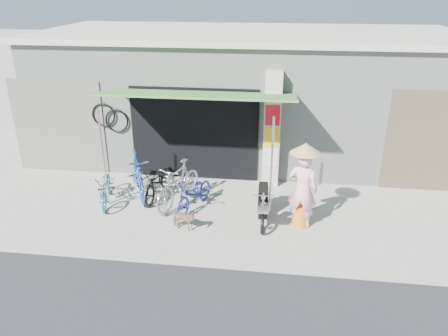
# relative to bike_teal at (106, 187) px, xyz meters

# --- Properties ---
(ground) EXTENTS (80.00, 80.00, 0.00)m
(ground) POSITION_rel_bike_teal_xyz_m (3.05, -0.82, -0.41)
(ground) COLOR #ACA79B
(ground) RESTS_ON ground
(bicycle_shop) EXTENTS (12.30, 5.30, 3.66)m
(bicycle_shop) POSITION_rel_bike_teal_xyz_m (3.05, 4.27, 1.42)
(bicycle_shop) COLOR #A8ADA4
(bicycle_shop) RESTS_ON ground
(shop_pillar) EXTENTS (0.42, 0.44, 3.00)m
(shop_pillar) POSITION_rel_bike_teal_xyz_m (3.90, 1.62, 1.09)
(shop_pillar) COLOR beige
(shop_pillar) RESTS_ON ground
(awning) EXTENTS (4.60, 1.88, 2.72)m
(awning) POSITION_rel_bike_teal_xyz_m (2.15, 0.80, 2.10)
(awning) COLOR #3C6C30
(awning) RESTS_ON ground
(neighbour_right) EXTENTS (2.60, 0.06, 2.60)m
(neighbour_right) POSITION_rel_bike_teal_xyz_m (8.05, 1.77, 0.89)
(neighbour_right) COLOR brown
(neighbour_right) RESTS_ON ground
(neighbour_left) EXTENTS (2.60, 0.06, 2.60)m
(neighbour_left) POSITION_rel_bike_teal_xyz_m (-1.95, 1.77, 0.89)
(neighbour_left) COLOR #6B665B
(neighbour_left) RESTS_ON ground
(bike_teal) EXTENTS (0.95, 1.65, 0.82)m
(bike_teal) POSITION_rel_bike_teal_xyz_m (0.00, 0.00, 0.00)
(bike_teal) COLOR #1C6B81
(bike_teal) RESTS_ON ground
(bike_blue) EXTENTS (1.27, 1.91, 1.12)m
(bike_blue) POSITION_rel_bike_teal_xyz_m (0.66, 0.48, 0.15)
(bike_blue) COLOR navy
(bike_blue) RESTS_ON ground
(bike_black) EXTENTS (0.69, 1.63, 0.84)m
(bike_black) POSITION_rel_bike_teal_xyz_m (1.15, 0.49, 0.01)
(bike_black) COLOR black
(bike_black) RESTS_ON ground
(bike_silver) EXTENTS (1.10, 1.90, 1.10)m
(bike_silver) POSITION_rel_bike_teal_xyz_m (1.76, 0.12, 0.14)
(bike_silver) COLOR #BBBBC1
(bike_silver) RESTS_ON ground
(bike_navy) EXTENTS (0.99, 1.58, 0.79)m
(bike_navy) POSITION_rel_bike_teal_xyz_m (2.17, -0.01, -0.02)
(bike_navy) COLOR navy
(bike_navy) RESTS_ON ground
(street_dog) EXTENTS (0.64, 0.41, 0.50)m
(street_dog) POSITION_rel_bike_teal_xyz_m (2.12, -1.03, -0.16)
(street_dog) COLOR tan
(street_dog) RESTS_ON ground
(moped) EXTENTS (0.46, 1.60, 0.91)m
(moped) POSITION_rel_bike_teal_xyz_m (3.80, -0.34, 0.00)
(moped) COLOR black
(moped) RESTS_ON ground
(nun) EXTENTS (0.72, 0.64, 1.94)m
(nun) POSITION_rel_bike_teal_xyz_m (4.64, -0.49, 0.53)
(nun) COLOR #F8A7B1
(nun) RESTS_ON ground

